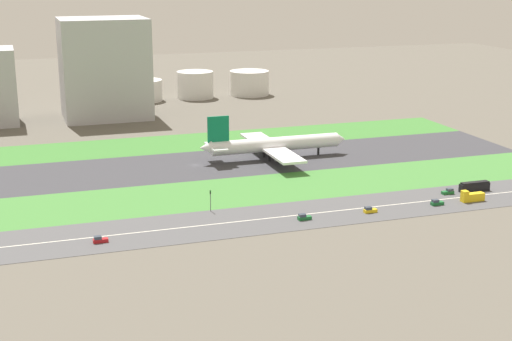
% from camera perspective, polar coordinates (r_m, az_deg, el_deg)
% --- Properties ---
extents(ground_plane, '(800.00, 800.00, 0.00)m').
position_cam_1_polar(ground_plane, '(309.68, -4.60, 0.39)').
color(ground_plane, '#5B564C').
extents(runway, '(280.00, 46.00, 0.10)m').
position_cam_1_polar(runway, '(309.67, -4.60, 0.40)').
color(runway, '#38383D').
rests_on(runway, ground_plane).
extents(grass_median_north, '(280.00, 36.00, 0.10)m').
position_cam_1_polar(grass_median_north, '(348.46, -6.24, 2.03)').
color(grass_median_north, '#3D7A33').
rests_on(grass_median_north, ground_plane).
extents(grass_median_south, '(280.00, 36.00, 0.10)m').
position_cam_1_polar(grass_median_south, '(271.52, -2.49, -1.69)').
color(grass_median_south, '#427F38').
rests_on(grass_median_south, ground_plane).
extents(highway, '(280.00, 28.00, 0.10)m').
position_cam_1_polar(highway, '(242.39, -0.39, -3.78)').
color(highway, '#4C4C4F').
rests_on(highway, ground_plane).
extents(highway_centerline, '(266.00, 0.50, 0.01)m').
position_cam_1_polar(highway_centerline, '(242.38, -0.39, -3.77)').
color(highway_centerline, silver).
rests_on(highway_centerline, highway).
extents(airliner, '(65.00, 56.00, 19.70)m').
position_cam_1_polar(airliner, '(317.48, 1.21, 1.97)').
color(airliner, white).
rests_on(airliner, runway).
extents(car_1, '(4.40, 1.80, 2.00)m').
position_cam_1_polar(car_1, '(252.39, 8.58, -2.97)').
color(car_1, yellow).
rests_on(car_1, highway).
extents(bus_0, '(11.60, 2.50, 3.50)m').
position_cam_1_polar(bus_0, '(283.80, 16.16, -1.17)').
color(bus_0, black).
rests_on(bus_0, highway).
extents(truck_0, '(8.40, 2.50, 4.00)m').
position_cam_1_polar(truck_0, '(271.68, 15.98, -1.92)').
color(truck_0, yellow).
rests_on(truck_0, highway).
extents(car_4, '(4.40, 1.80, 2.00)m').
position_cam_1_polar(car_4, '(243.01, 3.64, -3.54)').
color(car_4, '#19662D').
rests_on(car_4, highway).
extents(car_3, '(4.40, 1.80, 2.00)m').
position_cam_1_polar(car_3, '(227.84, -11.71, -5.14)').
color(car_3, '#B2191E').
rests_on(car_3, highway).
extents(car_5, '(4.40, 1.80, 2.00)m').
position_cam_1_polar(car_5, '(278.18, 14.31, -1.56)').
color(car_5, '#19662D').
rests_on(car_5, highway).
extents(car_2, '(4.40, 1.80, 2.00)m').
position_cam_1_polar(car_2, '(264.48, 13.48, -2.38)').
color(car_2, '#19662D').
rests_on(car_2, highway).
extents(traffic_light, '(0.36, 0.50, 7.20)m').
position_cam_1_polar(traffic_light, '(250.27, -3.46, -2.17)').
color(traffic_light, '#4C4C51').
rests_on(traffic_light, highway).
extents(hangar_building, '(45.08, 36.71, 52.64)m').
position_cam_1_polar(hangar_building, '(411.43, -11.36, 7.57)').
color(hangar_building, '#B2B2B7').
rests_on(hangar_building, ground_plane).
extents(fuel_tank_west, '(24.21, 24.21, 12.64)m').
position_cam_1_polar(fuel_tank_west, '(462.34, -8.59, 6.00)').
color(fuel_tank_west, silver).
rests_on(fuel_tank_west, ground_plane).
extents(fuel_tank_centre, '(22.38, 22.38, 16.35)m').
position_cam_1_polar(fuel_tank_centre, '(468.75, -4.62, 6.48)').
color(fuel_tank_centre, silver).
rests_on(fuel_tank_centre, ground_plane).
extents(fuel_tank_east, '(24.60, 24.60, 15.19)m').
position_cam_1_polar(fuel_tank_east, '(478.37, -0.51, 6.63)').
color(fuel_tank_east, silver).
rests_on(fuel_tank_east, ground_plane).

